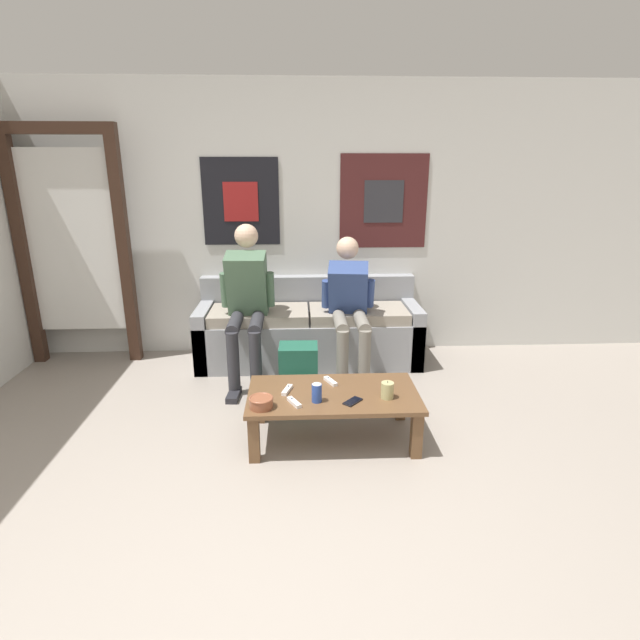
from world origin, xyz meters
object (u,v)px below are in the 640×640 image
at_px(drink_can_blue, 317,393).
at_px(game_controller_near_left, 287,390).
at_px(person_seated_adult, 247,297).
at_px(game_controller_near_right, 331,381).
at_px(ceramic_bowl, 261,402).
at_px(coffee_table, 333,400).
at_px(couch, 309,332).
at_px(person_seated_teen, 349,303).
at_px(pillar_candle, 387,390).
at_px(backpack, 299,372).
at_px(cell_phone, 353,401).
at_px(game_controller_far_center, 294,402).

bearing_deg(drink_can_blue, game_controller_near_left, 141.01).
xyz_separation_m(person_seated_adult, game_controller_near_right, (0.66, -0.95, -0.37)).
relative_size(game_controller_near_left, game_controller_near_right, 1.02).
xyz_separation_m(person_seated_adult, game_controller_near_left, (0.36, -1.08, -0.37)).
distance_m(ceramic_bowl, game_controller_near_left, 0.28).
height_order(coffee_table, drink_can_blue, drink_can_blue).
height_order(couch, person_seated_teen, person_seated_teen).
bearing_deg(ceramic_bowl, pillar_candle, 6.86).
height_order(person_seated_teen, backpack, person_seated_teen).
bearing_deg(person_seated_adult, cell_phone, -58.01).
xyz_separation_m(drink_can_blue, game_controller_near_left, (-0.19, 0.16, -0.05)).
height_order(game_controller_near_left, cell_phone, game_controller_near_left).
relative_size(pillar_candle, cell_phone, 0.84).
distance_m(pillar_candle, cell_phone, 0.24).
bearing_deg(game_controller_near_left, game_controller_near_right, 22.65).
bearing_deg(game_controller_far_center, person_seated_teen, 69.07).
bearing_deg(coffee_table, pillar_candle, -15.60).
bearing_deg(game_controller_far_center, pillar_candle, 5.53).
xyz_separation_m(game_controller_near_left, game_controller_near_right, (0.30, 0.13, 0.00)).
xyz_separation_m(coffee_table, game_controller_far_center, (-0.26, -0.16, 0.07)).
distance_m(drink_can_blue, game_controller_far_center, 0.16).
xyz_separation_m(coffee_table, ceramic_bowl, (-0.47, -0.20, 0.09)).
height_order(coffee_table, cell_phone, cell_phone).
distance_m(game_controller_near_left, game_controller_near_right, 0.33).
height_order(couch, game_controller_far_center, couch).
bearing_deg(person_seated_teen, game_controller_near_left, -116.27).
bearing_deg(pillar_candle, person_seated_teen, 96.20).
bearing_deg(person_seated_teen, backpack, -137.22).
height_order(pillar_candle, cell_phone, pillar_candle).
bearing_deg(backpack, game_controller_far_center, -92.14).
distance_m(pillar_candle, game_controller_near_left, 0.67).
distance_m(person_seated_teen, drink_can_blue, 1.30).
distance_m(backpack, pillar_candle, 0.99).
relative_size(coffee_table, game_controller_near_left, 7.75).
height_order(backpack, pillar_candle, pillar_candle).
bearing_deg(drink_can_blue, person_seated_teen, 74.78).
distance_m(ceramic_bowl, cell_phone, 0.59).
distance_m(coffee_table, backpack, 0.73).
height_order(couch, person_seated_adult, person_seated_adult).
bearing_deg(couch, game_controller_near_left, -97.40).
distance_m(ceramic_bowl, game_controller_far_center, 0.21).
xyz_separation_m(couch, drink_can_blue, (0.01, -1.56, 0.11)).
height_order(person_seated_adult, ceramic_bowl, person_seated_adult).
bearing_deg(game_controller_near_left, person_seated_adult, 108.36).
relative_size(coffee_table, game_controller_far_center, 7.98).
distance_m(coffee_table, ceramic_bowl, 0.52).
xyz_separation_m(game_controller_far_center, cell_phone, (0.38, 0.01, -0.01)).
relative_size(person_seated_adult, cell_phone, 9.10).
xyz_separation_m(couch, person_seated_adult, (-0.54, -0.33, 0.43)).
height_order(pillar_candle, game_controller_near_right, pillar_candle).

